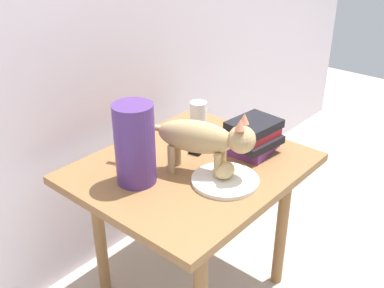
{
  "coord_description": "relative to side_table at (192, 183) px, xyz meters",
  "views": [
    {
      "loc": [
        -1.04,
        -0.89,
        1.35
      ],
      "look_at": [
        0.0,
        0.0,
        0.64
      ],
      "focal_mm": 42.65,
      "sensor_mm": 36.0,
      "label": 1
    }
  ],
  "objects": [
    {
      "name": "book_stack",
      "position": [
        0.22,
        -0.1,
        0.13
      ],
      "size": [
        0.2,
        0.18,
        0.12
      ],
      "color": "#72337A",
      "rests_on": "side_table"
    },
    {
      "name": "side_table",
      "position": [
        0.0,
        0.0,
        0.0
      ],
      "size": [
        0.77,
        0.65,
        0.56
      ],
      "color": "olive",
      "rests_on": "ground"
    },
    {
      "name": "cat",
      "position": [
        -0.02,
        -0.07,
        0.21
      ],
      "size": [
        0.21,
        0.45,
        0.23
      ],
      "color": "tan",
      "rests_on": "side_table"
    },
    {
      "name": "plate",
      "position": [
        -0.02,
        -0.16,
        0.08
      ],
      "size": [
        0.22,
        0.22,
        0.01
      ],
      "primitive_type": "cylinder",
      "color": "silver",
      "rests_on": "side_table"
    },
    {
      "name": "bread_roll",
      "position": [
        -0.01,
        -0.15,
        0.11
      ],
      "size": [
        0.09,
        0.08,
        0.05
      ],
      "primitive_type": "ellipsoid",
      "rotation": [
        0.0,
        0.0,
        0.25
      ],
      "color": "#E0BC7A",
      "rests_on": "plate"
    },
    {
      "name": "green_vase",
      "position": [
        -0.2,
        0.07,
        0.21
      ],
      "size": [
        0.13,
        0.13,
        0.27
      ],
      "primitive_type": "cylinder",
      "color": "#4C2D72",
      "rests_on": "side_table"
    },
    {
      "name": "candle_jar",
      "position": [
        0.29,
        0.22,
        0.11
      ],
      "size": [
        0.07,
        0.07,
        0.08
      ],
      "color": "silver",
      "rests_on": "side_table"
    },
    {
      "name": "ground_plane",
      "position": [
        0.0,
        0.0,
        -0.48
      ],
      "size": [
        6.0,
        6.0,
        0.0
      ],
      "primitive_type": "plane",
      "color": "#B2A899"
    },
    {
      "name": "tv_remote",
      "position": [
        0.13,
        0.05,
        0.09
      ],
      "size": [
        0.16,
        0.07,
        0.02
      ],
      "primitive_type": "cube",
      "rotation": [
        0.0,
        0.0,
        0.2
      ],
      "color": "black",
      "rests_on": "side_table"
    }
  ]
}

